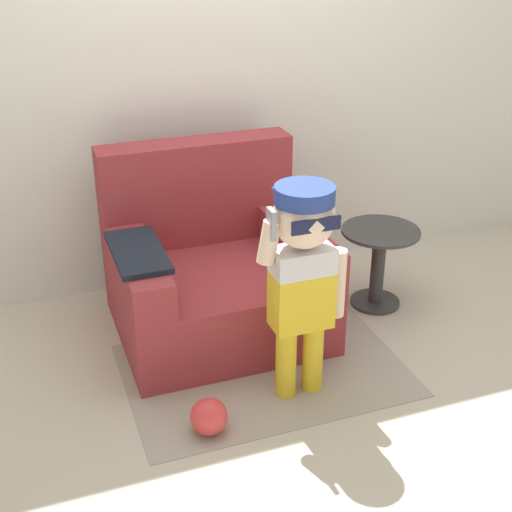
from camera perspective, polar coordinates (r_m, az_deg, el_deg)
The scene contains 7 objects.
ground_plane at distance 3.92m, azimuth 0.61°, elevation -5.73°, with size 10.00×10.00×0.00m, color #BCB29E.
wall_back at distance 4.11m, azimuth -3.12°, elevation 15.33°, with size 10.00×0.05×2.60m.
armchair at distance 3.81m, azimuth -3.44°, elevation -1.17°, with size 1.07×0.94×0.95m.
person_child at distance 3.10m, azimuth 3.79°, elevation -0.39°, with size 0.42×0.32×1.04m.
side_table at distance 4.07m, azimuth 9.76°, elevation -0.28°, with size 0.44×0.44×0.47m.
rug at distance 3.59m, azimuth 0.65°, elevation -9.07°, with size 1.36×0.95×0.01m.
toy_ball at distance 3.18m, azimuth -3.78°, elevation -12.70°, with size 0.17×0.17×0.17m.
Camera 1 is at (-1.18, -3.11, 2.08)m, focal length 50.00 mm.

